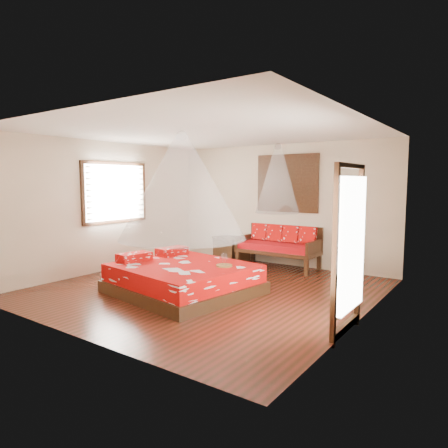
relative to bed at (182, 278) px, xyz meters
The scene contains 10 objects.
room 1.25m from the bed, 63.13° to the left, with size 5.54×5.54×2.84m.
bed is the anchor object (origin of this frame).
daybed 2.87m from the bed, 81.26° to the left, with size 1.81×0.81×0.95m.
storage_chest 3.03m from the bed, 107.69° to the left, with size 0.99×0.85×0.58m.
shutter_panel 3.59m from the bed, 82.17° to the left, with size 1.52×0.06×1.32m.
window_left 2.95m from the bed, 165.54° to the left, with size 0.10×1.74×1.34m.
glazed_door 3.06m from the bed, ahead, with size 0.08×1.02×2.16m.
wine_tray 0.81m from the bed, 21.19° to the left, with size 0.28×0.28×0.22m.
mosquito_net_main 1.60m from the bed, ahead, with size 2.19×2.19×1.80m, color white.
mosquito_net_daybed 3.24m from the bed, 80.83° to the left, with size 0.97×0.97×1.50m, color white.
Camera 1 is at (4.32, -5.62, 1.93)m, focal length 32.00 mm.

